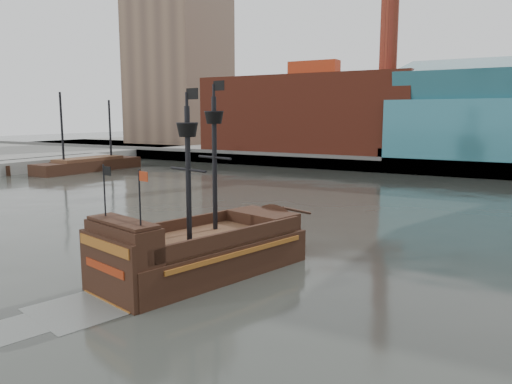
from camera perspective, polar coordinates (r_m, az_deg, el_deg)
The scene contains 7 objects.
ground at distance 29.05m, azimuth -12.46°, elevation -10.63°, with size 400.00×400.00×0.00m, color #2D2F29.
promenade_far at distance 113.84m, azimuth 20.83°, elevation 3.90°, with size 220.00×60.00×2.00m, color slate.
seawall at distance 84.97m, azimuth 17.46°, elevation 2.80°, with size 220.00×1.00×2.60m, color #4C4C49.
pier at distance 92.05m, azimuth -26.48°, elevation 2.53°, with size 6.00×40.00×2.00m, color slate.
skyline at distance 106.45m, azimuth 23.71°, elevation 16.17°, with size 149.00×45.00×62.00m.
pirate_ship at distance 30.55m, azimuth -6.26°, elevation -7.28°, with size 8.74×17.36×12.47m.
docked_vessel at distance 90.97m, azimuth -18.54°, elevation 2.86°, with size 4.88×20.42×13.84m.
Camera 1 is at (18.84, -19.94, 9.56)m, focal length 35.00 mm.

